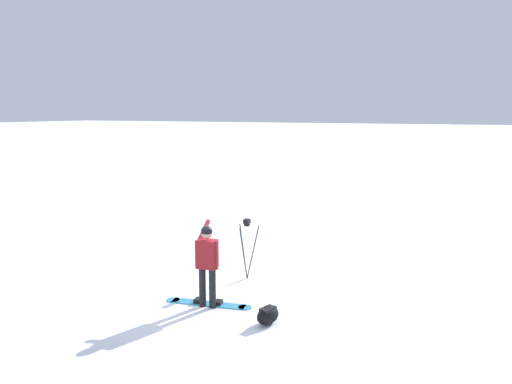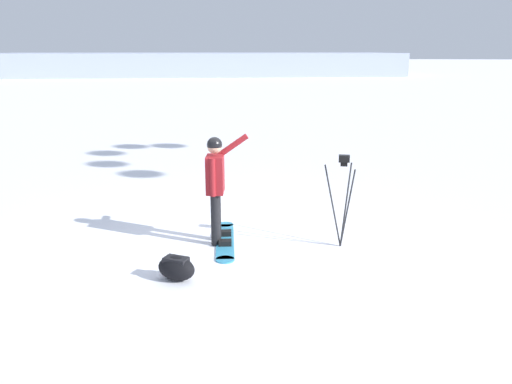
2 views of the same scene
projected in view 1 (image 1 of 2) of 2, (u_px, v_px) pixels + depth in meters
The scene contains 5 objects.
ground_plane at pixel (199, 301), 10.76m from camera, with size 300.00×300.00×0.00m, color white.
snowboarder at pixel (207, 258), 10.29m from camera, with size 0.53×0.64×1.71m.
snowboard at pixel (208, 303), 10.58m from camera, with size 1.82×0.58×0.10m.
gear_bag_large at pixel (268, 315), 9.58m from camera, with size 0.42×0.58×0.33m.
camera_tripod at pixel (247, 236), 12.05m from camera, with size 0.52×0.47×1.44m.
Camera 1 is at (-5.66, 8.66, 3.93)m, focal length 36.18 mm.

